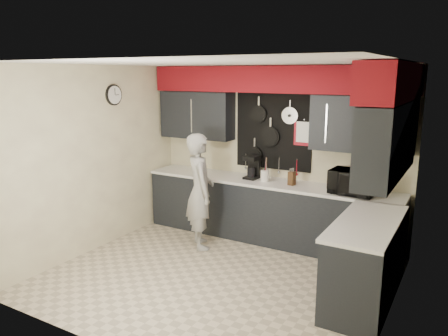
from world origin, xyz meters
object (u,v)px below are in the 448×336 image
Objects in this scene: utensil_crock at (265,176)px; knife_block at (292,178)px; person at (200,191)px; coffee_maker at (253,167)px; microwave at (353,182)px.

knife_block is at bearing -1.86° from utensil_crock.
person reaches higher than knife_block.
utensil_crock is at bearing -16.17° from coffee_maker.
person is at bearing -158.50° from microwave.
microwave is 1.64× the size of coffee_maker.
person reaches higher than utensil_crock.
person is (-0.46, -0.76, -0.27)m from coffee_maker.
knife_block is 0.43m from utensil_crock.
person reaches higher than microwave.
knife_block is at bearing -6.17° from coffee_maker.
coffee_maker is at bearing 162.21° from utensil_crock.
utensil_crock is 0.27m from coffee_maker.
microwave is 1.30m from utensil_crock.
person is (-0.70, -0.69, -0.17)m from utensil_crock.
person is at bearing -119.17° from coffee_maker.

